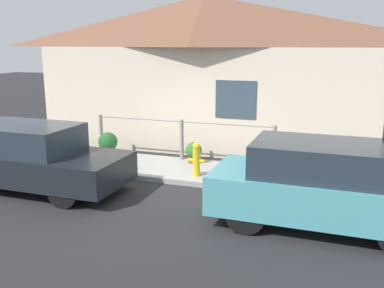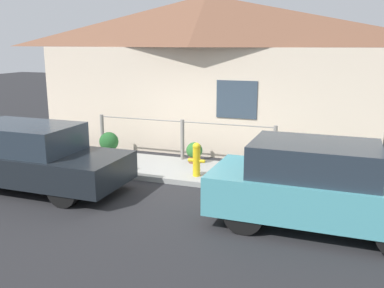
{
  "view_description": "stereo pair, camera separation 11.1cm",
  "coord_description": "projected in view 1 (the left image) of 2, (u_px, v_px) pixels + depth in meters",
  "views": [
    {
      "loc": [
        3.84,
        -8.49,
        3.1
      ],
      "look_at": [
        0.77,
        0.3,
        0.9
      ],
      "focal_mm": 40.0,
      "sensor_mm": 36.0,
      "label": 1
    },
    {
      "loc": [
        3.94,
        -8.45,
        3.1
      ],
      "look_at": [
        0.77,
        0.3,
        0.9
      ],
      "focal_mm": 40.0,
      "sensor_mm": 36.0,
      "label": 2
    }
  ],
  "objects": [
    {
      "name": "car_left",
      "position": [
        29.0,
        157.0,
        9.22
      ],
      "size": [
        4.28,
        1.68,
        1.41
      ],
      "rotation": [
        0.0,
        0.0,
        -0.01
      ],
      "color": "black",
      "rests_on": "ground_plane"
    },
    {
      "name": "potted_plant_near_hydrant",
      "position": [
        194.0,
        152.0,
        10.87
      ],
      "size": [
        0.42,
        0.42,
        0.53
      ],
      "color": "brown",
      "rests_on": "sidewalk"
    },
    {
      "name": "potted_plant_corner",
      "position": [
        329.0,
        167.0,
        9.51
      ],
      "size": [
        0.41,
        0.41,
        0.55
      ],
      "color": "slate",
      "rests_on": "sidewalk"
    },
    {
      "name": "fire_hydrant",
      "position": [
        196.0,
        159.0,
        9.75
      ],
      "size": [
        0.4,
        0.18,
        0.78
      ],
      "color": "yellow",
      "rests_on": "sidewalk"
    },
    {
      "name": "sidewalk",
      "position": [
        171.0,
        169.0,
        10.57
      ],
      "size": [
        24.0,
        1.84,
        0.12
      ],
      "color": "#9E9E99",
      "rests_on": "ground_plane"
    },
    {
      "name": "potted_plant_by_fence",
      "position": [
        108.0,
        143.0,
        11.61
      ],
      "size": [
        0.52,
        0.52,
        0.63
      ],
      "color": "brown",
      "rests_on": "sidewalk"
    },
    {
      "name": "house",
      "position": [
        204.0,
        29.0,
        12.19
      ],
      "size": [
        10.12,
        2.23,
        4.43
      ],
      "color": "beige",
      "rests_on": "ground_plane"
    },
    {
      "name": "ground_plane",
      "position": [
        156.0,
        183.0,
        9.74
      ],
      "size": [
        60.0,
        60.0,
        0.0
      ],
      "primitive_type": "plane",
      "color": "#262628"
    },
    {
      "name": "car_right",
      "position": [
        321.0,
        185.0,
        7.26
      ],
      "size": [
        3.8,
        1.68,
        1.49
      ],
      "rotation": [
        0.0,
        0.0,
        -0.01
      ],
      "color": "teal",
      "rests_on": "ground_plane"
    },
    {
      "name": "fence",
      "position": [
        182.0,
        137.0,
        11.13
      ],
      "size": [
        4.9,
        0.1,
        1.05
      ],
      "color": "gray",
      "rests_on": "sidewalk"
    }
  ]
}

